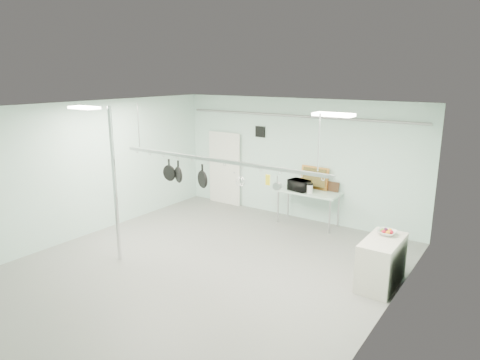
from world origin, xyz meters
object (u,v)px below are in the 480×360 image
Objects in this scene: fruit_bowl at (387,233)px; skillet_mid at (178,171)px; microwave at (299,185)px; skillet_left at (169,170)px; pot_rack at (216,159)px; prep_table at (308,194)px; skillet_right at (202,176)px; chrome_pole at (115,186)px; coffee_canister at (310,189)px; side_cabinet at (381,262)px.

skillet_mid reaches higher than fruit_bowl.
skillet_left is at bearing 77.04° from microwave.
pot_rack is 3.40m from microwave.
pot_rack reaches higher than prep_table.
prep_table is 3.19m from fruit_bowl.
skillet_left is 0.90m from skillet_right.
prep_table is 3.72m from skillet_mid.
prep_table is at bearing 61.29° from chrome_pole.
coffee_canister reaches higher than prep_table.
side_cabinet is at bearing 20.45° from pot_rack.
chrome_pole is at bearing -128.01° from skillet_right.
microwave is at bearing 95.63° from skillet_mid.
chrome_pole is 2.67× the size of side_cabinet.
microwave is 3.59m from skillet_left.
chrome_pole reaches higher than coffee_canister.
skillet_mid is at bearing -115.88° from coffee_canister.
prep_table is 7.26× the size of coffee_canister.
pot_rack is 9.33× the size of microwave.
pot_rack reaches higher than coffee_canister.
side_cabinet is at bearing -85.52° from fruit_bowl.
prep_table is at bearing 83.09° from pot_rack.
prep_table is at bearing 62.23° from skillet_left.
chrome_pole is 4.62m from microwave.
side_cabinet is at bearing 13.42° from skillet_left.
side_cabinet is 2.45× the size of skillet_right.
microwave is (2.09, 4.09, -0.55)m from chrome_pole.
microwave reaches higher than fruit_bowl.
coffee_canister is at bearing 90.01° from skillet_mid.
chrome_pole is 6.98× the size of skillet_mid.
skillet_mid is at bearing 44.62° from chrome_pole.
skillet_right is at bearing 91.75° from microwave.
microwave is (-2.76, 2.09, 0.60)m from side_cabinet.
chrome_pole reaches higher than pot_rack.
microwave is at bearing 167.23° from coffee_canister.
chrome_pole is 1.14m from skillet_left.
fruit_bowl is 0.71× the size of skillet_right.
side_cabinet is 3.62m from pot_rack.
skillet_left is 0.26m from skillet_mid.
skillet_left is at bearing -154.10° from skillet_mid.
side_cabinet is at bearing -39.62° from coffee_canister.
skillet_mid is (-1.18, -3.19, 0.81)m from microwave.
chrome_pole is at bearing -121.12° from coffee_canister.
skillet_left is 0.92× the size of skillet_right.
side_cabinet is 3.74m from skillet_right.
skillet_mid is at bearing -1.27° from skillet_left.
microwave is 3.30m from fruit_bowl.
side_cabinet is 3.51m from microwave.
microwave is 0.34m from coffee_canister.
skillet_right is at bearing 30.08° from chrome_pole.
chrome_pole is at bearing -109.48° from skillet_mid.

